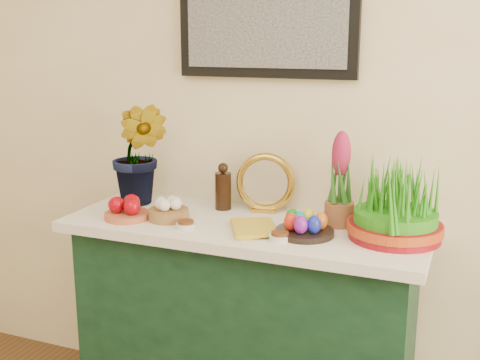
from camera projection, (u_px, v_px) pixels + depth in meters
name	position (u px, v px, depth m)	size (l,w,h in m)	color
sideboard	(245.00, 332.00, 2.44)	(1.30, 0.45, 0.85)	#153B22
tablecloth	(245.00, 227.00, 2.33)	(1.40, 0.55, 0.04)	silver
hyacinth_green	(139.00, 137.00, 2.52)	(0.29, 0.25, 0.58)	#2A6B20
apple_bowl	(127.00, 209.00, 2.37)	(0.21, 0.21, 0.09)	#B05937
garlic_basket	(168.00, 210.00, 2.36)	(0.17, 0.17, 0.09)	#9E673F
vinegar_cruet	(223.00, 189.00, 2.49)	(0.07, 0.07, 0.20)	black
mirror	(265.00, 183.00, 2.45)	(0.25, 0.10, 0.24)	gold
book	(233.00, 228.00, 2.21)	(0.14, 0.21, 0.03)	gold
spice_dish_left	(186.00, 225.00, 2.26)	(0.07, 0.07, 0.03)	silver
spice_dish_right	(280.00, 236.00, 2.12)	(0.08, 0.08, 0.03)	silver
egg_plate	(304.00, 226.00, 2.17)	(0.23, 0.23, 0.09)	black
hyacinth_pink	(340.00, 184.00, 2.25)	(0.11, 0.11, 0.36)	#995935
wheatgrass_sabzeh	(396.00, 206.00, 2.12)	(0.34, 0.34, 0.28)	maroon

